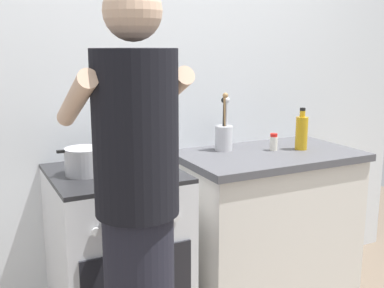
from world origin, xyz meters
name	(u,v)px	position (x,y,z in m)	size (l,w,h in m)	color
back_wall	(186,87)	(0.20, 0.50, 1.25)	(3.20, 0.10, 2.50)	silver
countertop	(267,227)	(0.55, 0.15, 0.45)	(1.00, 0.60, 0.90)	silver
stove_range	(117,259)	(-0.35, 0.15, 0.45)	(0.60, 0.62, 0.90)	silver
pot	(84,161)	(-0.49, 0.15, 0.96)	(0.24, 0.18, 0.13)	#B2B2B7
mixing_bowl	(143,160)	(-0.21, 0.13, 0.94)	(0.28, 0.28, 0.08)	#B7B7BC
utensil_crock	(224,135)	(0.35, 0.31, 0.99)	(0.10, 0.10, 0.33)	silver
spice_bottle	(274,142)	(0.60, 0.18, 0.95)	(0.04, 0.04, 0.10)	silver
oil_bottle	(302,132)	(0.75, 0.13, 1.00)	(0.07, 0.07, 0.24)	gold
person	(137,222)	(-0.44, -0.43, 0.86)	(0.41, 0.50, 1.70)	black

